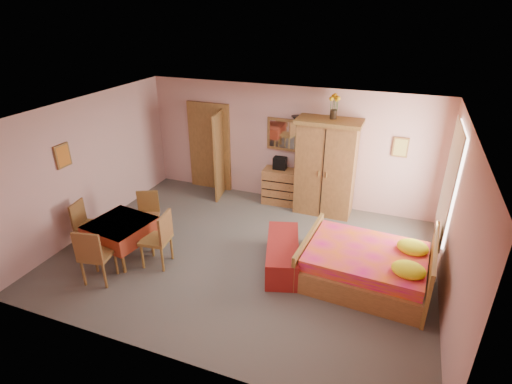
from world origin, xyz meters
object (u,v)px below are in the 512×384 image
at_px(dining_table, 123,239).
at_px(chair_north, 148,216).
at_px(wardrobe, 326,168).
at_px(bench, 283,254).
at_px(bed, 366,256).
at_px(chair_south, 97,254).
at_px(chair_west, 89,225).
at_px(chair_east, 156,239).
at_px(floor_lamp, 295,162).
at_px(chest_of_drawers, 282,187).
at_px(wall_mirror, 287,135).
at_px(stereo, 280,163).
at_px(sunflower_vase, 334,106).

height_order(dining_table, chair_north, chair_north).
bearing_deg(wardrobe, bench, -95.26).
relative_size(bed, chair_south, 2.01).
xyz_separation_m(wardrobe, bed, (1.15, -2.14, -0.56)).
distance_m(bench, chair_west, 3.58).
bearing_deg(chair_east, wardrobe, -45.30).
height_order(dining_table, chair_west, chair_west).
xyz_separation_m(floor_lamp, chair_north, (-2.22, -2.41, -0.56)).
relative_size(wardrobe, chair_west, 2.27).
xyz_separation_m(floor_lamp, chair_west, (-3.03, -3.08, -0.56)).
bearing_deg(floor_lamp, chair_east, -116.82).
bearing_deg(chest_of_drawers, chair_east, -116.89).
bearing_deg(chair_west, chair_north, 119.59).
bearing_deg(floor_lamp, wardrobe, -13.62).
bearing_deg(chair_north, wall_mirror, -152.46).
height_order(floor_lamp, chair_east, floor_lamp).
relative_size(chest_of_drawers, stereo, 3.00).
relative_size(bed, chair_west, 2.23).
xyz_separation_m(bench, chair_south, (-2.68, -1.42, 0.26)).
bearing_deg(chair_south, chair_east, 38.34).
bearing_deg(sunflower_vase, bench, -96.72).
height_order(bed, chair_north, bed).
bearing_deg(chair_west, stereo, 128.52).
xyz_separation_m(stereo, wardrobe, (1.04, -0.13, 0.09)).
bearing_deg(bed, wardrobe, 121.91).
bearing_deg(stereo, bed, -46.06).
relative_size(floor_lamp, dining_table, 2.09).
xyz_separation_m(wardrobe, chair_south, (-2.90, -3.66, -0.53)).
distance_m(floor_lamp, bench, 2.58).
bearing_deg(wardrobe, chair_south, -128.04).
relative_size(stereo, bed, 0.14).
xyz_separation_m(chest_of_drawers, sunflower_vase, (1.01, 0.01, 1.90)).
relative_size(wall_mirror, bed, 0.45).
relative_size(chest_of_drawers, bed, 0.43).
height_order(stereo, sunflower_vase, sunflower_vase).
bearing_deg(dining_table, wall_mirror, 58.24).
height_order(wardrobe, chair_north, wardrobe).
bearing_deg(bench, chair_south, -152.15).
height_order(wall_mirror, bed, wall_mirror).
bearing_deg(chair_south, bed, 9.84).
xyz_separation_m(chest_of_drawers, floor_lamp, (0.25, 0.10, 0.60)).
bearing_deg(chest_of_drawers, floor_lamp, 18.19).
distance_m(chair_north, chair_west, 1.05).
relative_size(wall_mirror, chair_north, 1.00).
bearing_deg(sunflower_vase, chest_of_drawers, -179.47).
distance_m(sunflower_vase, chair_west, 5.17).
xyz_separation_m(bed, bench, (-1.37, -0.10, -0.23)).
relative_size(wardrobe, sunflower_vase, 4.14).
bearing_deg(bed, chest_of_drawers, 137.24).
relative_size(floor_lamp, chair_west, 2.23).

